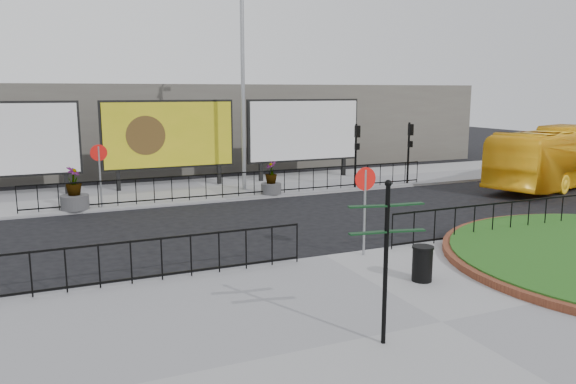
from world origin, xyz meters
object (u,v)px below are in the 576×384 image
fingerpost_sign (386,247)px  litter_bin (422,263)px  planter_c (271,181)px  billboard_mid (169,135)px  planter_a (74,194)px  lamp_post (243,86)px  bus (559,157)px

fingerpost_sign → litter_bin: bearing=55.8°
planter_c → fingerpost_sign: bearing=-104.4°
billboard_mid → planter_a: size_ratio=3.76×
lamp_post → planter_c: bearing=-66.6°
litter_bin → bus: bearing=31.2°
bus → planter_c: size_ratio=7.22×
planter_c → billboard_mid: bearing=136.0°
billboard_mid → litter_bin: 16.15m
fingerpost_sign → planter_c: 15.26m
billboard_mid → bus: billboard_mid is taller
planter_a → fingerpost_sign: bearing=-73.4°
billboard_mid → planter_a: 6.03m
fingerpost_sign → litter_bin: size_ratio=3.49×
litter_bin → planter_c: (1.05, 12.23, 0.12)m
litter_bin → planter_c: size_ratio=0.59×
billboard_mid → lamp_post: (3.01, -1.97, 2.23)m
bus → planter_c: (-13.93, 3.17, -0.79)m
planter_a → planter_c: (8.18, -0.00, -0.05)m
bus → planter_c: 14.30m
litter_bin → bus: (14.98, 9.06, 0.91)m
planter_a → litter_bin: bearing=-59.8°
lamp_post → fingerpost_sign: size_ratio=3.08×
planter_a → bus: bearing=-8.2°
bus → planter_a: bearing=63.6°
litter_bin → fingerpost_sign: bearing=-137.6°
lamp_post → litter_bin: bearing=-91.5°
lamp_post → bus: lamp_post is taller
billboard_mid → bus: (17.63, -6.74, -1.14)m
planter_c → bus: bearing=-12.8°
lamp_post → fingerpost_sign: 16.87m
billboard_mid → litter_bin: bearing=-80.5°
fingerpost_sign → planter_a: bearing=120.1°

